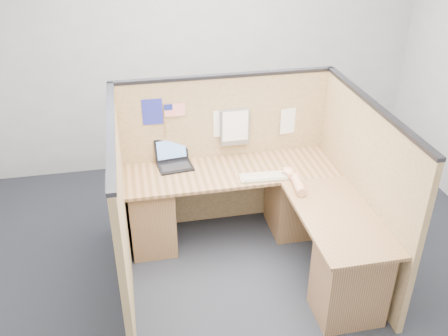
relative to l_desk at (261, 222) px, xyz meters
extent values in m
plane|color=black|center=(-0.18, -0.29, -0.39)|extent=(5.00, 5.00, 0.00)
plane|color=#A8AAAE|center=(-0.18, 1.96, 1.01)|extent=(5.00, 0.00, 5.00)
cube|color=olive|center=(-0.18, 0.71, 0.36)|extent=(2.05, 0.05, 1.50)
cube|color=#232328|center=(-0.18, 0.71, 1.12)|extent=(2.05, 0.06, 0.03)
cube|color=olive|center=(-1.18, -0.19, 0.36)|extent=(0.05, 1.80, 1.50)
cube|color=#232328|center=(-1.18, -0.19, 1.12)|extent=(0.06, 1.80, 0.03)
cube|color=olive|center=(0.82, -0.19, 0.36)|extent=(0.05, 1.80, 1.50)
cube|color=#232328|center=(0.82, -0.19, 1.12)|extent=(0.06, 1.80, 0.03)
cube|color=brown|center=(-0.18, 0.39, 0.32)|extent=(1.95, 0.60, 0.03)
cube|color=brown|center=(0.49, -0.49, 0.32)|extent=(0.60, 1.15, 0.03)
cube|color=brown|center=(-0.93, 0.39, -0.04)|extent=(0.40, 0.50, 0.70)
cube|color=brown|center=(0.42, 0.39, -0.04)|extent=(0.40, 0.50, 0.70)
cube|color=brown|center=(0.49, -0.81, -0.04)|extent=(0.50, 0.40, 0.70)
cube|color=black|center=(-0.68, 0.54, 0.35)|extent=(0.33, 0.27, 0.02)
cube|color=black|center=(-0.68, 0.68, 0.46)|extent=(0.31, 0.10, 0.21)
cube|color=#405F8A|center=(-0.68, 0.67, 0.46)|extent=(0.27, 0.08, 0.17)
cube|color=#9D967A|center=(0.07, 0.19, 0.35)|extent=(0.45, 0.18, 0.02)
cube|color=silver|center=(0.07, 0.19, 0.36)|extent=(0.41, 0.14, 0.01)
ellipsoid|color=#B5B5BA|center=(0.29, 0.19, 0.36)|extent=(0.13, 0.09, 0.05)
ellipsoid|color=tan|center=(0.29, 0.18, 0.39)|extent=(0.10, 0.12, 0.05)
cylinder|color=tan|center=(0.29, 0.13, 0.37)|extent=(0.07, 0.05, 0.07)
cylinder|color=tan|center=(0.30, -0.03, 0.37)|extent=(0.11, 0.30, 0.09)
cube|color=#202595|center=(-0.85, 0.68, 0.84)|extent=(0.18, 0.01, 0.24)
cylinder|color=olive|center=(-0.74, 0.67, 0.75)|extent=(0.01, 0.01, 0.33)
cube|color=red|center=(-0.65, 0.67, 0.85)|extent=(0.19, 0.00, 0.12)
cube|color=navy|center=(-0.70, 0.67, 0.88)|extent=(0.08, 0.00, 0.06)
cube|color=slate|center=(-0.10, 0.66, 0.64)|extent=(0.27, 0.05, 0.35)
cube|color=white|center=(-0.10, 0.63, 0.66)|extent=(0.24, 0.01, 0.30)
cube|color=white|center=(-0.19, 0.68, 0.67)|extent=(0.20, 0.00, 0.26)
cube|color=white|center=(0.45, 0.68, 0.64)|extent=(0.20, 0.04, 0.26)
camera|label=1|loc=(-1.04, -3.46, 2.60)|focal=40.00mm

